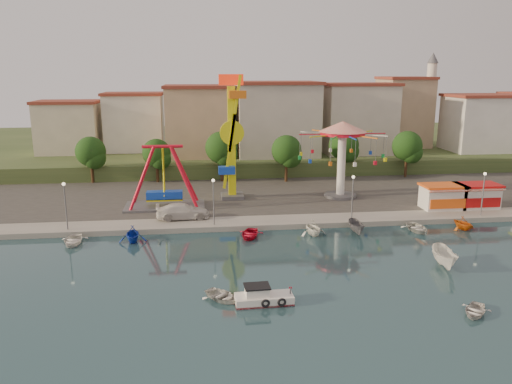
{
  "coord_description": "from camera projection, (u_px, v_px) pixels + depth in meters",
  "views": [
    {
      "loc": [
        -9.48,
        -41.12,
        17.46
      ],
      "look_at": [
        -3.11,
        14.0,
        4.0
      ],
      "focal_mm": 35.0,
      "sensor_mm": 36.0,
      "label": 1
    }
  ],
  "objects": [
    {
      "name": "tree_0",
      "position": [
        91.0,
        152.0,
        76.38
      ],
      "size": [
        4.6,
        4.6,
        7.19
      ],
      "color": "#382314",
      "rests_on": "quay_deck"
    },
    {
      "name": "minaret",
      "position": [
        430.0,
        97.0,
        98.06
      ],
      "size": [
        2.8,
        2.8,
        18.0
      ],
      "color": "silver",
      "rests_on": "hill_terrace"
    },
    {
      "name": "quay_deck",
      "position": [
        244.0,
        155.0,
        104.65
      ],
      "size": [
        200.0,
        100.0,
        0.6
      ],
      "primitive_type": "cube",
      "color": "#9E998E",
      "rests_on": "ground"
    },
    {
      "name": "tree_1",
      "position": [
        157.0,
        153.0,
        76.85
      ],
      "size": [
        4.35,
        4.35,
        6.8
      ],
      "color": "#382314",
      "rests_on": "quay_deck"
    },
    {
      "name": "rowboat_b",
      "position": [
        475.0,
        311.0,
        36.71
      ],
      "size": [
        3.45,
        3.57,
        0.6
      ],
      "primitive_type": "imported",
      "rotation": [
        0.0,
        0.0,
        -0.68
      ],
      "color": "silver",
      "rests_on": "ground"
    },
    {
      "name": "asphalt_pad",
      "position": [
        264.0,
        188.0,
        73.69
      ],
      "size": [
        90.0,
        28.0,
        0.01
      ],
      "primitive_type": "cube",
      "color": "#4C4944",
      "rests_on": "quay_deck"
    },
    {
      "name": "hill_terrace",
      "position": [
        242.0,
        146.0,
        109.2
      ],
      "size": [
        200.0,
        60.0,
        3.0
      ],
      "primitive_type": "cube",
      "color": "#384C26",
      "rests_on": "ground"
    },
    {
      "name": "moored_boat_5",
      "position": [
        357.0,
        227.0,
        55.01
      ],
      "size": [
        1.48,
        3.73,
        1.43
      ],
      "primitive_type": "imported",
      "rotation": [
        0.0,
        0.0,
        -0.02
      ],
      "color": "slate",
      "rests_on": "ground"
    },
    {
      "name": "tree_2",
      "position": [
        221.0,
        148.0,
        77.38
      ],
      "size": [
        5.02,
        5.02,
        7.85
      ],
      "color": "#382314",
      "rests_on": "quay_deck"
    },
    {
      "name": "kamikaze_tower",
      "position": [
        232.0,
        140.0,
        66.2
      ],
      "size": [
        3.46,
        3.1,
        16.5
      ],
      "color": "#59595E",
      "rests_on": "quay_deck"
    },
    {
      "name": "tree_5",
      "position": [
        407.0,
        146.0,
        80.51
      ],
      "size": [
        4.83,
        4.83,
        7.54
      ],
      "color": "#382314",
      "rests_on": "quay_deck"
    },
    {
      "name": "moored_boat_0",
      "position": [
        73.0,
        240.0,
        51.7
      ],
      "size": [
        2.82,
        3.85,
        0.78
      ],
      "primitive_type": "imported",
      "rotation": [
        0.0,
        0.0,
        0.03
      ],
      "color": "silver",
      "rests_on": "ground"
    },
    {
      "name": "lamp_post_3",
      "position": [
        483.0,
        195.0,
        59.37
      ],
      "size": [
        0.14,
        0.14,
        5.0
      ],
      "primitive_type": "cylinder",
      "color": "#59595E",
      "rests_on": "quay_deck"
    },
    {
      "name": "building_4",
      "position": [
        348.0,
        124.0,
        95.6
      ],
      "size": [
        10.75,
        9.23,
        9.24
      ],
      "primitive_type": "cube",
      "color": "beige",
      "rests_on": "hill_terrace"
    },
    {
      "name": "building_0",
      "position": [
        55.0,
        124.0,
        83.51
      ],
      "size": [
        9.26,
        9.53,
        11.87
      ],
      "primitive_type": "cube",
      "color": "beige",
      "rests_on": "hill_terrace"
    },
    {
      "name": "booth_mid",
      "position": [
        477.0,
        195.0,
        63.1
      ],
      "size": [
        5.4,
        3.78,
        3.08
      ],
      "color": "white",
      "rests_on": "quay_deck"
    },
    {
      "name": "lamp_post_0",
      "position": [
        66.0,
        207.0,
        54.01
      ],
      "size": [
        0.14,
        0.14,
        5.0
      ],
      "primitive_type": "cylinder",
      "color": "#59595E",
      "rests_on": "quay_deck"
    },
    {
      "name": "moored_boat_6",
      "position": [
        417.0,
        228.0,
        55.87
      ],
      "size": [
        2.97,
        3.95,
        0.78
      ],
      "primitive_type": "imported",
      "rotation": [
        0.0,
        0.0,
        0.08
      ],
      "color": "silver",
      "rests_on": "ground"
    },
    {
      "name": "building_5",
      "position": [
        419.0,
        119.0,
        95.04
      ],
      "size": [
        12.77,
        10.96,
        11.21
      ],
      "primitive_type": "cube",
      "color": "tan",
      "rests_on": "hill_terrace"
    },
    {
      "name": "ground",
      "position": [
        308.0,
        271.0,
        44.87
      ],
      "size": [
        200.0,
        200.0,
        0.0
      ],
      "primitive_type": "plane",
      "color": "#142D37",
      "rests_on": "ground"
    },
    {
      "name": "booth_left",
      "position": [
        443.0,
        196.0,
        62.6
      ],
      "size": [
        5.4,
        3.78,
        3.08
      ],
      "color": "white",
      "rests_on": "quay_deck"
    },
    {
      "name": "tree_4",
      "position": [
        344.0,
        145.0,
        81.14
      ],
      "size": [
        4.86,
        4.86,
        7.6
      ],
      "color": "#382314",
      "rests_on": "quay_deck"
    },
    {
      "name": "building_2",
      "position": [
        205.0,
        120.0,
        92.09
      ],
      "size": [
        11.95,
        9.28,
        11.23
      ],
      "primitive_type": "cube",
      "color": "tan",
      "rests_on": "hill_terrace"
    },
    {
      "name": "cabin_motorboat",
      "position": [
        263.0,
        298.0,
        38.48
      ],
      "size": [
        4.53,
        1.93,
        1.58
      ],
      "rotation": [
        0.0,
        0.0,
        0.04
      ],
      "color": "white",
      "rests_on": "ground"
    },
    {
      "name": "wave_swinger",
      "position": [
        342.0,
        142.0,
        66.99
      ],
      "size": [
        11.6,
        11.6,
        10.4
      ],
      "color": "#59595E",
      "rests_on": "quay_deck"
    },
    {
      "name": "moored_boat_4",
      "position": [
        313.0,
        228.0,
        54.43
      ],
      "size": [
        3.46,
        3.79,
        1.71
      ],
      "primitive_type": "imported",
      "rotation": [
        0.0,
        0.0,
        0.23
      ],
      "color": "white",
      "rests_on": "ground"
    },
    {
      "name": "building_1",
      "position": [
        133.0,
        129.0,
        90.37
      ],
      "size": [
        12.33,
        9.01,
        8.63
      ],
      "primitive_type": "cube",
      "color": "silver",
      "rests_on": "hill_terrace"
    },
    {
      "name": "van",
      "position": [
        183.0,
        211.0,
        58.42
      ],
      "size": [
        6.34,
        2.95,
        1.79
      ],
      "primitive_type": "imported",
      "rotation": [
        0.0,
        0.0,
        1.64
      ],
      "color": "silver",
      "rests_on": "quay_deck"
    },
    {
      "name": "moored_boat_7",
      "position": [
        463.0,
        223.0,
        56.39
      ],
      "size": [
        3.22,
        3.49,
        1.53
      ],
      "primitive_type": "imported",
      "rotation": [
        0.0,
        0.0,
        0.28
      ],
      "color": "#CD5A12",
      "rests_on": "ground"
    },
    {
      "name": "pirate_ship_ride",
      "position": [
        164.0,
        178.0,
        62.65
      ],
      "size": [
        10.0,
        5.0,
        8.0
      ],
      "color": "#59595E",
      "rests_on": "quay_deck"
    },
    {
      "name": "lamp_post_2",
      "position": [
        352.0,
        199.0,
        57.58
      ],
      "size": [
        0.14,
        0.14,
        5.0
      ],
      "primitive_type": "cylinder",
      "color": "#59595E",
      "rests_on": "quay_deck"
    },
    {
      "name": "tree_3",
      "position": [
        286.0,
        150.0,
        77.18
      ],
      "size": [
        4.68,
        4.68,
        7.32
      ],
      "color": "#382314",
      "rests_on": "quay_deck"
    },
    {
      "name": "building_6",
      "position": [
        482.0,
        116.0,
        94.72
      ],
      "size": [
        8.23,
        8.98,
        12.36
      ],
      "primitive_type": "cube",
      "color": "silver",
      "rests_on": "hill_terrace"
    },
    {
      "name": "skiff",
      "position": [
        445.0,
        258.0,
        45.54
      ],
      "size": [
        2.51,
        4.81,
        1.77
      ],
      "primitive_type": "imported",
      "rotation": [
        0.0,
        0.0,
        -0.18
      ],
      "color": "white",
      "rests_on": "ground"
    },
    {
      "name": "lamp_post_1",
      "position": [
        214.0,
        203.0,
        55.8
      ],
      "size": [
        0.14,
        0.14,
        5.0
      ],
      "primitive_type": "cylinder",
      "color": "#59595E",
      "rests_on": "quay_deck"
    },
    {
      "name": "moored_boat_1",
      "position": [
        133.0,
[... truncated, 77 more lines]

